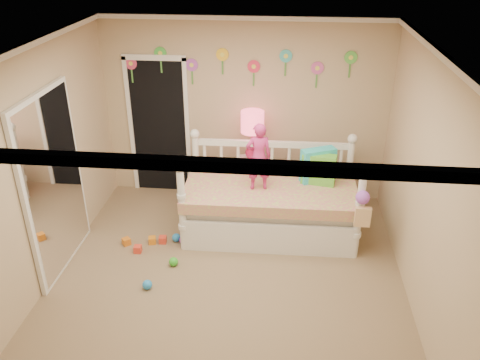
# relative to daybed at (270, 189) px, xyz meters

# --- Properties ---
(floor) EXTENTS (4.00, 4.50, 0.01)m
(floor) POSITION_rel_daybed_xyz_m (-0.43, -1.24, -0.60)
(floor) COLOR #7F684C
(floor) RESTS_ON ground
(ceiling) EXTENTS (4.00, 4.50, 0.01)m
(ceiling) POSITION_rel_daybed_xyz_m (-0.43, -1.24, 2.00)
(ceiling) COLOR white
(ceiling) RESTS_ON floor
(back_wall) EXTENTS (4.00, 0.01, 2.60)m
(back_wall) POSITION_rel_daybed_xyz_m (-0.43, 1.01, 0.70)
(back_wall) COLOR tan
(back_wall) RESTS_ON floor
(left_wall) EXTENTS (0.01, 4.50, 2.60)m
(left_wall) POSITION_rel_daybed_xyz_m (-2.43, -1.24, 0.70)
(left_wall) COLOR tan
(left_wall) RESTS_ON floor
(right_wall) EXTENTS (0.01, 4.50, 2.60)m
(right_wall) POSITION_rel_daybed_xyz_m (1.57, -1.24, 0.70)
(right_wall) COLOR tan
(right_wall) RESTS_ON floor
(crown_molding) EXTENTS (4.00, 4.50, 0.06)m
(crown_molding) POSITION_rel_daybed_xyz_m (-0.43, -1.24, 1.97)
(crown_molding) COLOR white
(crown_molding) RESTS_ON ceiling
(daybed) EXTENTS (2.25, 1.24, 1.21)m
(daybed) POSITION_rel_daybed_xyz_m (0.00, 0.00, 0.00)
(daybed) COLOR white
(daybed) RESTS_ON floor
(pillow_turquoise) EXTENTS (0.47, 0.33, 0.44)m
(pillow_turquoise) POSITION_rel_daybed_xyz_m (0.59, 0.18, 0.29)
(pillow_turquoise) COLOR #27C7BC
(pillow_turquoise) RESTS_ON daybed
(pillow_lime) EXTENTS (0.44, 0.23, 0.40)m
(pillow_lime) POSITION_rel_daybed_xyz_m (0.60, 0.10, 0.27)
(pillow_lime) COLOR #60BC39
(pillow_lime) RESTS_ON daybed
(child) EXTENTS (0.35, 0.26, 0.87)m
(child) POSITION_rel_daybed_xyz_m (-0.15, -0.11, 0.50)
(child) COLOR #CE2E7C
(child) RESTS_ON daybed
(nightstand) EXTENTS (0.47, 0.38, 0.70)m
(nightstand) POSITION_rel_daybed_xyz_m (-0.30, 0.72, -0.26)
(nightstand) COLOR white
(nightstand) RESTS_ON floor
(table_lamp) EXTENTS (0.32, 0.32, 0.70)m
(table_lamp) POSITION_rel_daybed_xyz_m (-0.30, 0.72, 0.56)
(table_lamp) COLOR #D11B5E
(table_lamp) RESTS_ON nightstand
(closet_doorway) EXTENTS (0.90, 0.04, 2.07)m
(closet_doorway) POSITION_rel_daybed_xyz_m (-1.68, 0.99, 0.43)
(closet_doorway) COLOR black
(closet_doorway) RESTS_ON back_wall
(flower_decals) EXTENTS (3.40, 0.02, 0.50)m
(flower_decals) POSITION_rel_daybed_xyz_m (-0.52, 1.00, 1.34)
(flower_decals) COLOR #B2668C
(flower_decals) RESTS_ON back_wall
(mirror_closet) EXTENTS (0.07, 1.30, 2.10)m
(mirror_closet) POSITION_rel_daybed_xyz_m (-2.39, -0.94, 0.45)
(mirror_closet) COLOR white
(mirror_closet) RESTS_ON left_wall
(hanging_bag) EXTENTS (0.20, 0.16, 0.36)m
(hanging_bag) POSITION_rel_daybed_xyz_m (1.06, -0.64, 0.13)
(hanging_bag) COLOR beige
(hanging_bag) RESTS_ON daybed
(toy_scatter) EXTENTS (1.18, 1.49, 0.11)m
(toy_scatter) POSITION_rel_daybed_xyz_m (-1.41, -1.06, -0.55)
(toy_scatter) COLOR #996666
(toy_scatter) RESTS_ON floor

